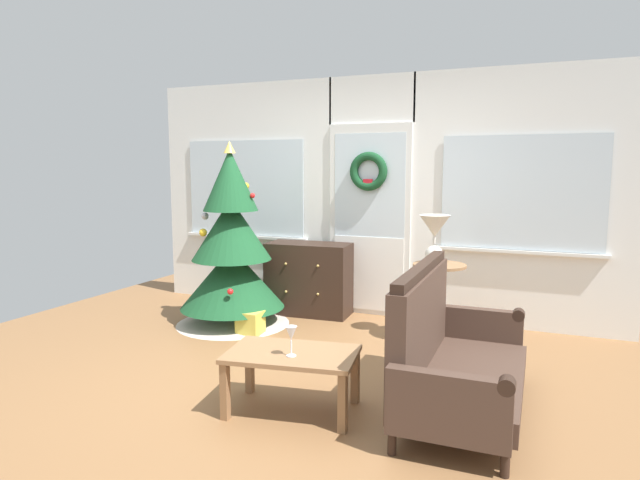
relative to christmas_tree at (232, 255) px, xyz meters
name	(u,v)px	position (x,y,z in m)	size (l,w,h in m)	color
ground_plane	(286,379)	(1.16, -1.14, -0.71)	(6.76, 6.76, 0.00)	brown
back_wall_with_door	(371,196)	(1.16, 0.94, 0.57)	(5.20, 0.19, 2.55)	white
christmas_tree	(232,255)	(0.00, 0.00, 0.00)	(1.15, 1.15, 1.85)	#4C331E
dresser_cabinet	(309,279)	(0.57, 0.65, -0.32)	(0.93, 0.49, 0.78)	black
settee_sofa	(448,354)	(2.38, -1.19, -0.34)	(0.74, 1.54, 0.96)	black
side_table	(439,287)	(2.05, 0.22, -0.20)	(0.50, 0.48, 0.72)	#8E6642
table_lamp	(435,232)	(1.99, 0.26, 0.30)	(0.28, 0.28, 0.44)	silver
coffee_table	(292,361)	(1.45, -1.61, -0.37)	(0.91, 0.65, 0.40)	#8E6642
wine_glass	(291,334)	(1.48, -1.68, -0.17)	(0.08, 0.08, 0.20)	silver
gift_box	(250,323)	(0.35, -0.26, -0.60)	(0.23, 0.20, 0.23)	#D8C64C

